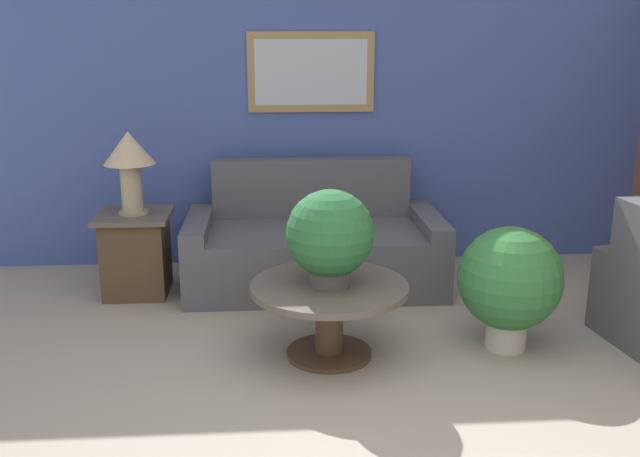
{
  "coord_description": "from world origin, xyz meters",
  "views": [
    {
      "loc": [
        -0.52,
        -2.66,
        1.95
      ],
      "look_at": [
        -0.18,
        2.12,
        0.62
      ],
      "focal_mm": 40.0,
      "sensor_mm": 36.0,
      "label": 1
    }
  ],
  "objects_px": {
    "potted_plant_on_table": "(330,236)",
    "couch_main": "(314,248)",
    "table_lamp": "(129,157)",
    "side_table": "(136,253)",
    "coffee_table": "(329,304)",
    "potted_plant_floor": "(510,281)"
  },
  "relations": [
    {
      "from": "potted_plant_on_table",
      "to": "potted_plant_floor",
      "type": "distance_m",
      "value": 1.18
    },
    {
      "from": "potted_plant_floor",
      "to": "table_lamp",
      "type": "bearing_deg",
      "value": 155.17
    },
    {
      "from": "couch_main",
      "to": "coffee_table",
      "type": "distance_m",
      "value": 1.31
    },
    {
      "from": "coffee_table",
      "to": "side_table",
      "type": "xyz_separation_m",
      "value": [
        -1.37,
        1.2,
        -0.02
      ]
    },
    {
      "from": "table_lamp",
      "to": "side_table",
      "type": "bearing_deg",
      "value": 0.0
    },
    {
      "from": "coffee_table",
      "to": "table_lamp",
      "type": "relative_size",
      "value": 1.57
    },
    {
      "from": "couch_main",
      "to": "coffee_table",
      "type": "height_order",
      "value": "couch_main"
    },
    {
      "from": "side_table",
      "to": "potted_plant_floor",
      "type": "height_order",
      "value": "potted_plant_floor"
    },
    {
      "from": "couch_main",
      "to": "table_lamp",
      "type": "bearing_deg",
      "value": -175.42
    },
    {
      "from": "potted_plant_on_table",
      "to": "couch_main",
      "type": "bearing_deg",
      "value": 90.54
    },
    {
      "from": "couch_main",
      "to": "side_table",
      "type": "height_order",
      "value": "couch_main"
    },
    {
      "from": "side_table",
      "to": "table_lamp",
      "type": "xyz_separation_m",
      "value": [
        0.0,
        0.0,
        0.74
      ]
    },
    {
      "from": "coffee_table",
      "to": "potted_plant_floor",
      "type": "distance_m",
      "value": 1.14
    },
    {
      "from": "couch_main",
      "to": "potted_plant_floor",
      "type": "relative_size",
      "value": 2.5
    },
    {
      "from": "table_lamp",
      "to": "potted_plant_on_table",
      "type": "distance_m",
      "value": 1.86
    },
    {
      "from": "side_table",
      "to": "coffee_table",
      "type": "bearing_deg",
      "value": -41.11
    },
    {
      "from": "coffee_table",
      "to": "table_lamp",
      "type": "bearing_deg",
      "value": 138.89
    },
    {
      "from": "table_lamp",
      "to": "potted_plant_floor",
      "type": "distance_m",
      "value": 2.83
    },
    {
      "from": "table_lamp",
      "to": "potted_plant_floor",
      "type": "height_order",
      "value": "table_lamp"
    },
    {
      "from": "side_table",
      "to": "potted_plant_on_table",
      "type": "relative_size",
      "value": 1.08
    },
    {
      "from": "coffee_table",
      "to": "potted_plant_floor",
      "type": "bearing_deg",
      "value": 2.0
    },
    {
      "from": "coffee_table",
      "to": "potted_plant_on_table",
      "type": "xyz_separation_m",
      "value": [
        0.0,
        -0.01,
        0.44
      ]
    }
  ]
}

